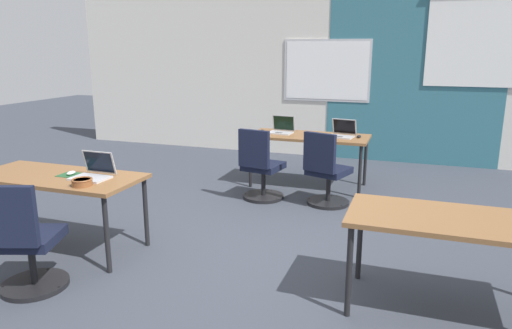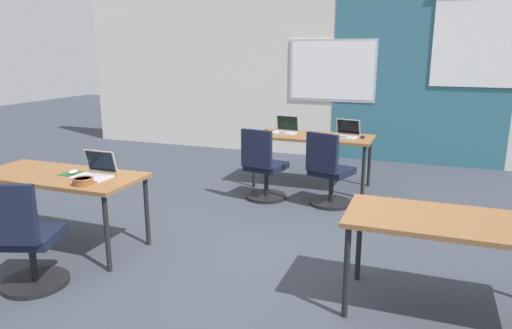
{
  "view_description": "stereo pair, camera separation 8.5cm",
  "coord_description": "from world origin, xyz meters",
  "px_view_note": "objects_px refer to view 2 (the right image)",
  "views": [
    {
      "loc": [
        1.38,
        -3.94,
        1.86
      ],
      "look_at": [
        0.06,
        -0.17,
        0.87
      ],
      "focal_mm": 32.8,
      "sensor_mm": 36.0,
      "label": 1
    },
    {
      "loc": [
        1.46,
        -3.92,
        1.86
      ],
      "look_at": [
        0.06,
        -0.17,
        0.87
      ],
      "focal_mm": 32.8,
      "sensor_mm": 36.0,
      "label": 2
    }
  ],
  "objects_px": {
    "chair_far_right": "(329,176)",
    "mouse_far_left": "(266,131)",
    "mouse_far_right": "(363,137)",
    "laptop_near_left_inner": "(95,172)",
    "snack_bowl": "(83,181)",
    "chair_near_left_inner": "(26,245)",
    "desk_near_left": "(60,180)",
    "mouse_near_left_inner": "(73,172)",
    "laptop_far_right": "(346,133)",
    "laptop_far_left": "(285,129)",
    "desk_near_right": "(464,229)",
    "chair_far_left": "(264,171)",
    "desk_far_center": "(312,140)"
  },
  "relations": [
    {
      "from": "laptop_near_left_inner",
      "to": "chair_near_left_inner",
      "type": "distance_m",
      "value": 0.91
    },
    {
      "from": "mouse_far_right",
      "to": "chair_far_right",
      "type": "distance_m",
      "value": 0.89
    },
    {
      "from": "laptop_near_left_inner",
      "to": "snack_bowl",
      "type": "distance_m",
      "value": 0.26
    },
    {
      "from": "mouse_far_right",
      "to": "chair_near_left_inner",
      "type": "bearing_deg",
      "value": -119.73
    },
    {
      "from": "mouse_far_left",
      "to": "mouse_near_left_inner",
      "type": "height_order",
      "value": "mouse_near_left_inner"
    },
    {
      "from": "desk_far_center",
      "to": "snack_bowl",
      "type": "xyz_separation_m",
      "value": [
        -1.29,
        -3.01,
        0.1
      ]
    },
    {
      "from": "desk_near_right",
      "to": "mouse_far_right",
      "type": "relative_size",
      "value": 15.72
    },
    {
      "from": "desk_far_center",
      "to": "mouse_near_left_inner",
      "type": "relative_size",
      "value": 15.78
    },
    {
      "from": "desk_near_left",
      "to": "mouse_near_left_inner",
      "type": "bearing_deg",
      "value": 19.58
    },
    {
      "from": "mouse_far_right",
      "to": "laptop_near_left_inner",
      "type": "distance_m",
      "value": 3.46
    },
    {
      "from": "laptop_far_right",
      "to": "chair_far_right",
      "type": "distance_m",
      "value": 0.86
    },
    {
      "from": "laptop_near_left_inner",
      "to": "snack_bowl",
      "type": "xyz_separation_m",
      "value": [
        0.07,
        -0.25,
        -0.01
      ]
    },
    {
      "from": "mouse_far_left",
      "to": "desk_near_left",
      "type": "bearing_deg",
      "value": -110.67
    },
    {
      "from": "snack_bowl",
      "to": "mouse_near_left_inner",
      "type": "bearing_deg",
      "value": 142.54
    },
    {
      "from": "chair_far_left",
      "to": "chair_far_right",
      "type": "height_order",
      "value": "same"
    },
    {
      "from": "laptop_far_right",
      "to": "snack_bowl",
      "type": "bearing_deg",
      "value": -110.37
    },
    {
      "from": "mouse_far_left",
      "to": "chair_far_right",
      "type": "bearing_deg",
      "value": -35.54
    },
    {
      "from": "desk_near_left",
      "to": "mouse_near_left_inner",
      "type": "relative_size",
      "value": 15.78
    },
    {
      "from": "chair_near_left_inner",
      "to": "desk_near_left",
      "type": "bearing_deg",
      "value": -84.49
    },
    {
      "from": "mouse_far_left",
      "to": "mouse_near_left_inner",
      "type": "xyz_separation_m",
      "value": [
        -0.94,
        -2.78,
        0.0
      ]
    },
    {
      "from": "chair_far_left",
      "to": "laptop_near_left_inner",
      "type": "xyz_separation_m",
      "value": [
        -0.94,
        -1.98,
        0.39
      ]
    },
    {
      "from": "desk_far_center",
      "to": "chair_far_right",
      "type": "xyz_separation_m",
      "value": [
        0.39,
        -0.74,
        -0.28
      ]
    },
    {
      "from": "desk_near_left",
      "to": "laptop_far_right",
      "type": "height_order",
      "value": "laptop_far_right"
    },
    {
      "from": "mouse_near_left_inner",
      "to": "mouse_far_left",
      "type": "bearing_deg",
      "value": 71.35
    },
    {
      "from": "laptop_far_left",
      "to": "snack_bowl",
      "type": "relative_size",
      "value": 2.0
    },
    {
      "from": "laptop_far_right",
      "to": "desk_near_right",
      "type": "bearing_deg",
      "value": -55.8
    },
    {
      "from": "snack_bowl",
      "to": "laptop_near_left_inner",
      "type": "bearing_deg",
      "value": 106.83
    },
    {
      "from": "laptop_far_left",
      "to": "chair_far_left",
      "type": "height_order",
      "value": "laptop_far_left"
    },
    {
      "from": "laptop_far_left",
      "to": "snack_bowl",
      "type": "distance_m",
      "value": 3.18
    },
    {
      "from": "desk_far_center",
      "to": "chair_far_right",
      "type": "bearing_deg",
      "value": -62.18
    },
    {
      "from": "chair_far_right",
      "to": "mouse_far_left",
      "type": "bearing_deg",
      "value": -17.51
    },
    {
      "from": "laptop_near_left_inner",
      "to": "chair_near_left_inner",
      "type": "bearing_deg",
      "value": -91.0
    },
    {
      "from": "desk_near_right",
      "to": "laptop_far_right",
      "type": "xyz_separation_m",
      "value": [
        -1.31,
        2.83,
        0.11
      ]
    },
    {
      "from": "mouse_far_right",
      "to": "laptop_near_left_inner",
      "type": "height_order",
      "value": "laptop_near_left_inner"
    },
    {
      "from": "chair_near_left_inner",
      "to": "laptop_far_right",
      "type": "bearing_deg",
      "value": -135.87
    },
    {
      "from": "mouse_far_left",
      "to": "mouse_far_right",
      "type": "distance_m",
      "value": 1.35
    },
    {
      "from": "laptop_far_right",
      "to": "chair_far_right",
      "type": "height_order",
      "value": "laptop_far_right"
    },
    {
      "from": "laptop_far_right",
      "to": "mouse_near_left_inner",
      "type": "xyz_separation_m",
      "value": [
        -2.06,
        -2.78,
        -0.03
      ]
    },
    {
      "from": "mouse_far_left",
      "to": "laptop_far_right",
      "type": "distance_m",
      "value": 1.12
    },
    {
      "from": "desk_near_left",
      "to": "laptop_far_left",
      "type": "distance_m",
      "value": 3.15
    },
    {
      "from": "chair_near_left_inner",
      "to": "mouse_far_left",
      "type": "bearing_deg",
      "value": -120.08
    },
    {
      "from": "laptop_far_right",
      "to": "mouse_near_left_inner",
      "type": "relative_size",
      "value": 3.69
    },
    {
      "from": "desk_near_left",
      "to": "laptop_far_right",
      "type": "distance_m",
      "value": 3.58
    },
    {
      "from": "mouse_far_left",
      "to": "laptop_near_left_inner",
      "type": "height_order",
      "value": "laptop_near_left_inner"
    },
    {
      "from": "desk_near_right",
      "to": "laptop_far_right",
      "type": "bearing_deg",
      "value": 114.86
    },
    {
      "from": "laptop_far_left",
      "to": "mouse_near_left_inner",
      "type": "xyz_separation_m",
      "value": [
        -1.22,
        -2.8,
        -0.03
      ]
    },
    {
      "from": "chair_far_right",
      "to": "desk_near_right",
      "type": "bearing_deg",
      "value": 141.44
    },
    {
      "from": "laptop_near_left_inner",
      "to": "laptop_far_left",
      "type": "bearing_deg",
      "value": 72.27
    },
    {
      "from": "mouse_far_right",
      "to": "chair_near_left_inner",
      "type": "xyz_separation_m",
      "value": [
        -2.06,
        -3.61,
        -0.36
      ]
    },
    {
      "from": "desk_near_right",
      "to": "laptop_near_left_inner",
      "type": "bearing_deg",
      "value": 179.3
    }
  ]
}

